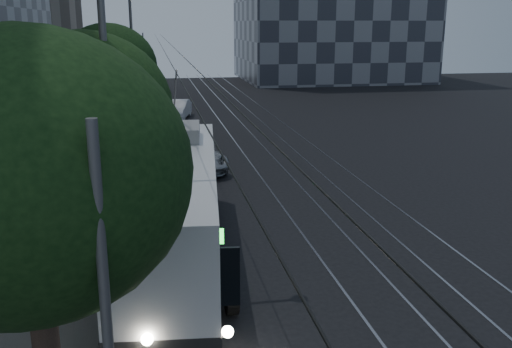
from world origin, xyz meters
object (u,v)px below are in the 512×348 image
object	(u,v)px
car_white_c	(178,109)
streetlamp_near	(120,45)
trolleybus	(174,204)
car_white_a	(170,139)
pickup_silver	(194,154)
streetlamp_far	(138,40)
car_white_d	(158,101)
car_white_b	(158,120)

from	to	relation	value
car_white_c	streetlamp_near	size ratio (longest dim) A/B	0.39
trolleybus	car_white_a	size ratio (longest dim) A/B	3.03
pickup_silver	streetlamp_far	distance (m)	14.90
car_white_a	car_white_c	world-z (taller)	car_white_a
car_white_c	car_white_d	bearing A→B (deg)	117.94
pickup_silver	streetlamp_far	size ratio (longest dim) A/B	0.55
car_white_b	streetlamp_far	size ratio (longest dim) A/B	0.53
streetlamp_far	trolleybus	bearing A→B (deg)	-86.99
pickup_silver	car_white_a	distance (m)	4.68
streetlamp_near	pickup_silver	bearing A→B (deg)	77.23
car_white_a	car_white_c	size ratio (longest dim) A/B	0.97
trolleybus	streetlamp_near	distance (m)	5.07
car_white_b	car_white_d	bearing A→B (deg)	70.70
pickup_silver	car_white_c	world-z (taller)	pickup_silver
car_white_b	streetlamp_far	bearing A→B (deg)	91.05
trolleybus	streetlamp_near	world-z (taller)	streetlamp_near
car_white_c	streetlamp_far	world-z (taller)	streetlamp_far
pickup_silver	streetlamp_far	bearing A→B (deg)	91.83
trolleybus	streetlamp_far	distance (m)	24.94
streetlamp_near	car_white_d	bearing A→B (deg)	87.81
trolleybus	car_white_b	xyz separation A→B (m)	(-0.20, 21.44, -0.93)
car_white_c	streetlamp_near	distance (m)	28.47
pickup_silver	streetlamp_near	world-z (taller)	streetlamp_near
car_white_a	car_white_d	size ratio (longest dim) A/B	1.04
trolleybus	car_white_c	world-z (taller)	trolleybus
trolleybus	pickup_silver	size ratio (longest dim) A/B	2.29
car_white_c	car_white_d	distance (m)	5.67
pickup_silver	car_white_a	world-z (taller)	pickup_silver
streetlamp_far	car_white_a	bearing A→B (deg)	-79.50
car_white_a	car_white_b	distance (m)	6.07
car_white_a	car_white_d	world-z (taller)	car_white_a
car_white_a	car_white_b	size ratio (longest dim) A/B	0.78
trolleybus	car_white_d	xyz separation A→B (m)	(-0.01, 32.25, -1.02)
car_white_d	car_white_c	bearing A→B (deg)	-83.82
streetlamp_near	streetlamp_far	bearing A→B (deg)	90.03
car_white_b	car_white_d	world-z (taller)	car_white_b
trolleybus	streetlamp_far	bearing A→B (deg)	98.40
pickup_silver	trolleybus	bearing A→B (deg)	-106.63
pickup_silver	car_white_a	size ratio (longest dim) A/B	1.32
pickup_silver	streetlamp_far	xyz separation A→B (m)	(-2.69, 13.72, 5.15)
trolleybus	car_white_b	world-z (taller)	trolleybus
car_white_a	car_white_c	distance (m)	11.41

